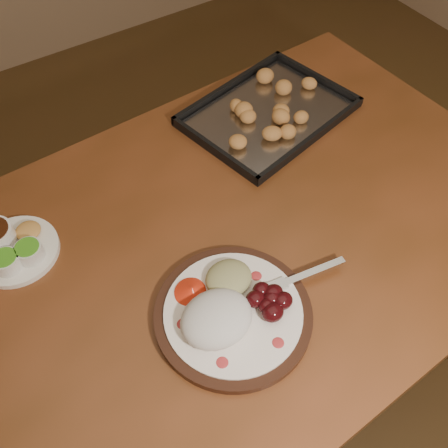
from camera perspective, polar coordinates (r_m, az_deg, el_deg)
ground at (r=1.79m, az=5.14°, el=-12.39°), size 4.00×4.00×0.00m
dining_table at (r=1.13m, az=-1.16°, el=-5.11°), size 1.54×0.97×0.75m
dinner_plate at (r=0.95m, az=0.68°, el=-9.84°), size 0.40×0.30×0.07m
condiment_saucer at (r=1.11m, az=-23.16°, el=-2.40°), size 0.18×0.18×0.06m
baking_tray at (r=1.33m, az=5.10°, el=12.68°), size 0.46×0.38×0.04m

